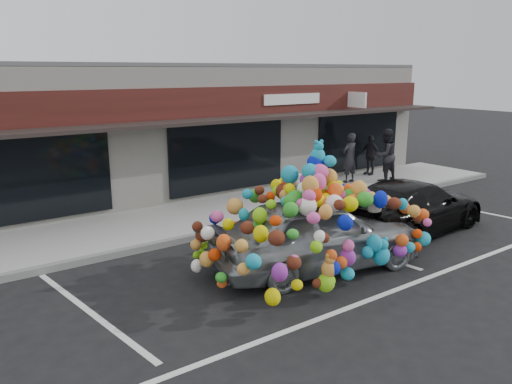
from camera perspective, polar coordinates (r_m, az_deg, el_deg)
ground at (r=10.47m, az=-0.95°, el=-9.32°), size 90.00×90.00×0.00m
shop_building at (r=17.38m, az=-17.06°, el=6.76°), size 24.00×7.20×4.31m
sidewalk at (r=13.73m, az=-10.47°, el=-3.53°), size 26.00×3.00×0.15m
kerb at (r=12.45m, az=-7.51°, el=-5.24°), size 26.00×0.18×0.16m
parking_stripe_left at (r=9.39m, az=-18.44°, el=-12.88°), size 0.73×4.37×0.01m
parking_stripe_mid at (r=12.29m, az=9.39°, el=-5.91°), size 0.73×4.37×0.01m
parking_stripe_right at (r=16.41m, az=22.96°, el=-1.82°), size 0.73×4.37×0.01m
lane_line at (r=10.20m, az=16.16°, el=-10.51°), size 14.00×0.12×0.01m
toy_car at (r=10.51m, az=6.99°, el=-3.75°), size 3.29×5.15×2.83m
black_sedan at (r=13.38m, az=17.28°, el=-1.61°), size 2.47×5.00×1.40m
pedestrian_a at (r=18.22m, az=10.63°, el=3.87°), size 0.67×0.45×1.79m
pedestrian_b at (r=18.74m, az=14.55°, el=4.11°), size 0.97×0.78×1.90m
pedestrian_c at (r=19.78m, az=12.90°, el=4.14°), size 0.92×0.43×1.52m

